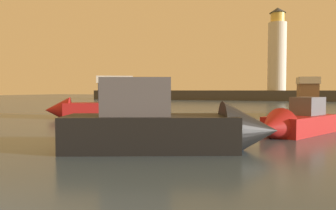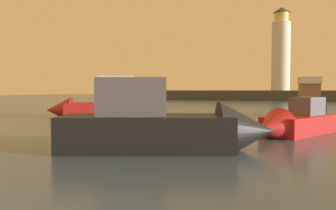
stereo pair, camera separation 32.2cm
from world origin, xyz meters
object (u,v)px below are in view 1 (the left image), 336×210
motorboat_2 (177,126)px  motorboat_3 (100,105)px  motorboat_0 (292,123)px  motorboat_1 (305,104)px  lighthouse (277,51)px

motorboat_2 → motorboat_3: 14.99m
motorboat_0 → motorboat_1: motorboat_1 is taller
motorboat_0 → motorboat_2: bearing=-126.0°
motorboat_1 → motorboat_3: motorboat_3 is taller
motorboat_2 → motorboat_3: (-10.07, 11.11, 0.18)m
motorboat_0 → motorboat_2: 7.01m
motorboat_1 → motorboat_3: size_ratio=0.88×
lighthouse → motorboat_3: bearing=-103.8°
motorboat_0 → motorboat_3: 15.20m
motorboat_2 → lighthouse: bearing=88.0°
lighthouse → motorboat_3: 52.23m
motorboat_0 → motorboat_1: (1.23, 12.41, 0.45)m
lighthouse → motorboat_1: lighthouse is taller
motorboat_3 → lighthouse: bearing=76.2°
lighthouse → motorboat_1: (3.17, -42.96, -9.26)m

